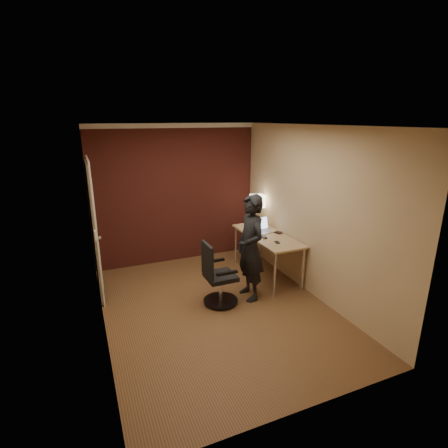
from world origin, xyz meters
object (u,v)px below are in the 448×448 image
(desk_lamp, at_px, (257,201))
(person, at_px, (251,248))
(desk, at_px, (271,241))
(phone, at_px, (277,242))
(mouse, at_px, (265,237))
(laptop, at_px, (262,228))
(office_chair, at_px, (217,278))
(wallet, at_px, (278,233))

(desk_lamp, height_order, person, person)
(desk, relative_size, phone, 13.04)
(desk_lamp, relative_size, mouse, 5.35)
(desk_lamp, height_order, laptop, desk_lamp)
(office_chair, bearing_deg, phone, 9.11)
(desk, height_order, laptop, laptop)
(wallet, bearing_deg, person, -145.19)
(mouse, distance_m, office_chair, 1.14)
(desk, xyz_separation_m, wallet, (0.14, -0.00, 0.14))
(laptop, xyz_separation_m, office_chair, (-1.13, -0.77, -0.39))
(wallet, bearing_deg, laptop, 136.81)
(desk, distance_m, laptop, 0.29)
(phone, bearing_deg, office_chair, -158.46)
(laptop, bearing_deg, desk, -70.06)
(phone, bearing_deg, mouse, 119.86)
(mouse, distance_m, wallet, 0.37)
(laptop, relative_size, office_chair, 0.38)
(office_chair, relative_size, person, 0.59)
(desk, height_order, mouse, mouse)
(laptop, relative_size, wallet, 3.19)
(mouse, bearing_deg, desk_lamp, 84.64)
(wallet, bearing_deg, desk_lamp, 96.45)
(laptop, bearing_deg, wallet, -43.19)
(desk_lamp, height_order, office_chair, desk_lamp)
(phone, xyz_separation_m, person, (-0.55, -0.17, 0.05))
(desk, distance_m, mouse, 0.28)
(person, bearing_deg, desk, 129.94)
(desk_lamp, xyz_separation_m, person, (-0.74, -1.20, -0.36))
(desk, distance_m, person, 0.90)
(mouse, bearing_deg, office_chair, -142.70)
(desk, height_order, desk_lamp, desk_lamp)
(desk_lamp, bearing_deg, office_chair, -136.59)
(phone, bearing_deg, wallet, 68.94)
(laptop, distance_m, person, 0.97)
(desk, xyz_separation_m, laptop, (-0.07, 0.20, 0.19))
(office_chair, bearing_deg, desk_lamp, 43.41)
(mouse, height_order, wallet, mouse)
(wallet, distance_m, person, 0.99)
(desk_lamp, relative_size, person, 0.34)
(desk, relative_size, desk_lamp, 2.80)
(laptop, distance_m, wallet, 0.30)
(office_chair, xyz_separation_m, person, (0.53, 0.00, 0.38))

